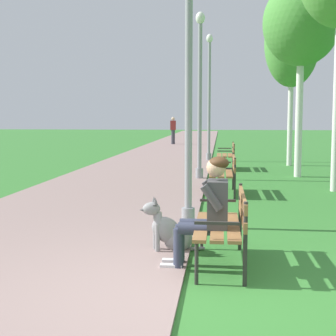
{
  "coord_description": "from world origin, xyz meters",
  "views": [
    {
      "loc": [
        0.19,
        -4.57,
        1.68
      ],
      "look_at": [
        -0.61,
        3.1,
        0.9
      ],
      "focal_mm": 54.53,
      "sensor_mm": 36.0,
      "label": 1
    }
  ],
  "objects_px": {
    "park_bench_mid": "(226,171)",
    "pedestrian_distant": "(173,131)",
    "birch_tree_fifth": "(292,44)",
    "park_bench_near": "(226,221)",
    "dog_grey": "(170,232)",
    "lamp_post_mid": "(200,94)",
    "lamp_post_far": "(209,96)",
    "lamp_post_near": "(189,93)",
    "person_seated_on_near_bench": "(207,208)",
    "park_bench_far": "(228,153)",
    "birch_tree_fourth": "(301,24)"
  },
  "relations": [
    {
      "from": "dog_grey",
      "to": "lamp_post_mid",
      "type": "relative_size",
      "value": 0.18
    },
    {
      "from": "person_seated_on_near_bench",
      "to": "lamp_post_far",
      "type": "distance_m",
      "value": 13.87
    },
    {
      "from": "park_bench_mid",
      "to": "park_bench_far",
      "type": "xyz_separation_m",
      "value": [
        0.11,
        5.25,
        0.0
      ]
    },
    {
      "from": "park_bench_far",
      "to": "birch_tree_fourth",
      "type": "relative_size",
      "value": 0.28
    },
    {
      "from": "park_bench_near",
      "to": "pedestrian_distant",
      "type": "bearing_deg",
      "value": 96.75
    },
    {
      "from": "lamp_post_mid",
      "to": "lamp_post_far",
      "type": "bearing_deg",
      "value": 88.89
    },
    {
      "from": "pedestrian_distant",
      "to": "park_bench_far",
      "type": "bearing_deg",
      "value": -77.64
    },
    {
      "from": "park_bench_near",
      "to": "lamp_post_near",
      "type": "relative_size",
      "value": 0.38
    },
    {
      "from": "lamp_post_mid",
      "to": "dog_grey",
      "type": "bearing_deg",
      "value": -90.37
    },
    {
      "from": "park_bench_near",
      "to": "birch_tree_fifth",
      "type": "relative_size",
      "value": 0.27
    },
    {
      "from": "park_bench_far",
      "to": "birch_tree_fourth",
      "type": "distance_m",
      "value": 4.54
    },
    {
      "from": "lamp_post_near",
      "to": "dog_grey",
      "type": "bearing_deg",
      "value": -95.01
    },
    {
      "from": "person_seated_on_near_bench",
      "to": "dog_grey",
      "type": "height_order",
      "value": "person_seated_on_near_bench"
    },
    {
      "from": "park_bench_near",
      "to": "dog_grey",
      "type": "xyz_separation_m",
      "value": [
        -0.68,
        0.49,
        -0.25
      ]
    },
    {
      "from": "park_bench_far",
      "to": "pedestrian_distant",
      "type": "bearing_deg",
      "value": 102.36
    },
    {
      "from": "person_seated_on_near_bench",
      "to": "lamp_post_far",
      "type": "bearing_deg",
      "value": 91.32
    },
    {
      "from": "park_bench_near",
      "to": "park_bench_mid",
      "type": "relative_size",
      "value": 1.0
    },
    {
      "from": "lamp_post_far",
      "to": "park_bench_far",
      "type": "bearing_deg",
      "value": -77.21
    },
    {
      "from": "park_bench_near",
      "to": "lamp_post_far",
      "type": "relative_size",
      "value": 0.32
    },
    {
      "from": "lamp_post_mid",
      "to": "lamp_post_far",
      "type": "xyz_separation_m",
      "value": [
        0.11,
        5.71,
        0.17
      ]
    },
    {
      "from": "lamp_post_near",
      "to": "birch_tree_fifth",
      "type": "relative_size",
      "value": 0.69
    },
    {
      "from": "park_bench_near",
      "to": "birch_tree_fifth",
      "type": "bearing_deg",
      "value": 79.38
    },
    {
      "from": "lamp_post_near",
      "to": "pedestrian_distant",
      "type": "distance_m",
      "value": 22.8
    },
    {
      "from": "dog_grey",
      "to": "birch_tree_fourth",
      "type": "height_order",
      "value": "birch_tree_fourth"
    },
    {
      "from": "park_bench_mid",
      "to": "lamp_post_mid",
      "type": "distance_m",
      "value": 3.15
    },
    {
      "from": "pedestrian_distant",
      "to": "lamp_post_mid",
      "type": "bearing_deg",
      "value": -82.24
    },
    {
      "from": "dog_grey",
      "to": "pedestrian_distant",
      "type": "distance_m",
      "value": 24.23
    },
    {
      "from": "lamp_post_far",
      "to": "birch_tree_fourth",
      "type": "height_order",
      "value": "birch_tree_fourth"
    },
    {
      "from": "person_seated_on_near_bench",
      "to": "pedestrian_distant",
      "type": "distance_m",
      "value": 24.91
    },
    {
      "from": "person_seated_on_near_bench",
      "to": "pedestrian_distant",
      "type": "bearing_deg",
      "value": 96.23
    },
    {
      "from": "dog_grey",
      "to": "lamp_post_far",
      "type": "distance_m",
      "value": 13.29
    },
    {
      "from": "park_bench_near",
      "to": "pedestrian_distant",
      "type": "height_order",
      "value": "pedestrian_distant"
    },
    {
      "from": "lamp_post_mid",
      "to": "birch_tree_fourth",
      "type": "bearing_deg",
      "value": 18.16
    },
    {
      "from": "birch_tree_fifth",
      "to": "pedestrian_distant",
      "type": "bearing_deg",
      "value": 112.54
    },
    {
      "from": "park_bench_mid",
      "to": "pedestrian_distant",
      "type": "relative_size",
      "value": 0.91
    },
    {
      "from": "pedestrian_distant",
      "to": "park_bench_mid",
      "type": "bearing_deg",
      "value": -81.28
    },
    {
      "from": "park_bench_far",
      "to": "person_seated_on_near_bench",
      "type": "bearing_deg",
      "value": -91.91
    },
    {
      "from": "lamp_post_mid",
      "to": "birch_tree_fourth",
      "type": "height_order",
      "value": "birch_tree_fourth"
    },
    {
      "from": "lamp_post_near",
      "to": "lamp_post_mid",
      "type": "height_order",
      "value": "lamp_post_mid"
    },
    {
      "from": "dog_grey",
      "to": "birch_tree_fourth",
      "type": "bearing_deg",
      "value": 71.63
    },
    {
      "from": "lamp_post_mid",
      "to": "person_seated_on_near_bench",
      "type": "bearing_deg",
      "value": -86.96
    },
    {
      "from": "birch_tree_fourth",
      "to": "pedestrian_distant",
      "type": "xyz_separation_m",
      "value": [
        -4.98,
        15.82,
        -3.34
      ]
    },
    {
      "from": "park_bench_far",
      "to": "pedestrian_distant",
      "type": "distance_m",
      "value": 14.31
    },
    {
      "from": "park_bench_far",
      "to": "pedestrian_distant",
      "type": "xyz_separation_m",
      "value": [
        -3.06,
        13.98,
        0.33
      ]
    },
    {
      "from": "park_bench_near",
      "to": "pedestrian_distant",
      "type": "relative_size",
      "value": 0.91
    },
    {
      "from": "lamp_post_far",
      "to": "birch_tree_fourth",
      "type": "relative_size",
      "value": 0.88
    },
    {
      "from": "park_bench_near",
      "to": "birch_tree_fifth",
      "type": "xyz_separation_m",
      "value": [
        2.27,
        12.12,
        3.61
      ]
    },
    {
      "from": "lamp_post_mid",
      "to": "park_bench_far",
      "type": "bearing_deg",
      "value": 73.95
    },
    {
      "from": "lamp_post_far",
      "to": "birch_tree_fourth",
      "type": "distance_m",
      "value": 5.75
    },
    {
      "from": "park_bench_near",
      "to": "dog_grey",
      "type": "bearing_deg",
      "value": 144.22
    }
  ]
}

